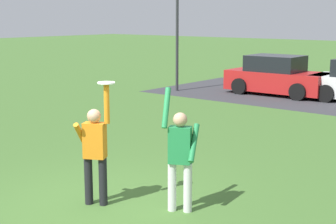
{
  "coord_description": "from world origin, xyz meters",
  "views": [
    {
      "loc": [
        5.92,
        -5.48,
        3.15
      ],
      "look_at": [
        0.53,
        1.18,
        1.51
      ],
      "focal_mm": 53.54,
      "sensor_mm": 36.0,
      "label": 1
    }
  ],
  "objects": [
    {
      "name": "ground_plane",
      "position": [
        0.0,
        0.0,
        0.0
      ],
      "size": [
        120.0,
        120.0,
        0.0
      ],
      "primitive_type": "plane",
      "color": "#426B2D"
    },
    {
      "name": "person_catcher",
      "position": [
        -0.11,
        0.03,
        0.98
      ],
      "size": [
        0.58,
        0.51,
        2.08
      ],
      "rotation": [
        0.0,
        0.0,
        0.47
      ],
      "color": "black",
      "rests_on": "ground_plane"
    },
    {
      "name": "person_defender",
      "position": [
        1.18,
        0.69,
        0.98
      ],
      "size": [
        0.64,
        0.6,
        2.04
      ],
      "rotation": [
        0.0,
        0.0,
        3.61
      ],
      "color": "silver",
      "rests_on": "ground_plane"
    },
    {
      "name": "frisbee_disc",
      "position": [
        0.09,
        0.13,
        2.09
      ],
      "size": [
        0.28,
        0.28,
        0.02
      ],
      "primitive_type": "cylinder",
      "color": "white",
      "rests_on": "person_catcher"
    },
    {
      "name": "parked_car_red",
      "position": [
        -3.39,
        13.13,
        0.73
      ],
      "size": [
        4.12,
        2.08,
        1.59
      ],
      "rotation": [
        0.0,
        0.0,
        0.01
      ],
      "color": "red",
      "rests_on": "ground_plane"
    },
    {
      "name": "lamppost_by_lot",
      "position": [
        -7.2,
        11.35,
        2.59
      ],
      "size": [
        0.28,
        0.28,
        4.26
      ],
      "color": "#2D2D33",
      "rests_on": "ground_plane"
    }
  ]
}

